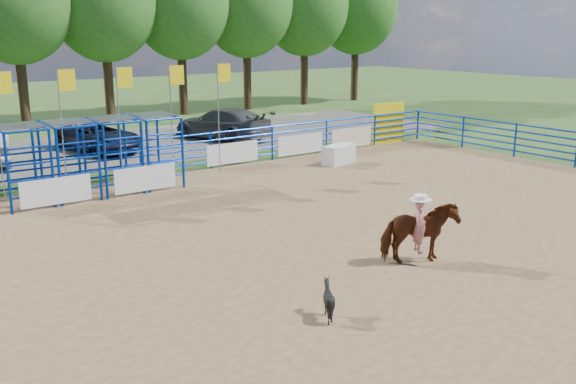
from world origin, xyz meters
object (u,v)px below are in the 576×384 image
Objects in this scene: announcer_table at (339,155)px; car_d at (222,124)px; horse_and_rider at (419,229)px; car_c at (99,136)px; calf at (328,300)px.

announcer_table is 0.27× the size of car_d.
announcer_table is 0.63× the size of horse_and_rider.
announcer_table is 0.30× the size of car_c.
car_d is at bearing -13.79° from car_c.
calf is at bearing -106.92° from car_c.
horse_and_rider reaches higher than announcer_table.
horse_and_rider is at bearing -96.29° from car_c.
horse_and_rider reaches higher than car_c.
calf is 0.15× the size of car_c.
horse_and_rider reaches higher than car_d.
horse_and_rider is 0.43× the size of car_d.
car_c is at bearing 128.34° from announcer_table.
car_d is at bearing 94.83° from announcer_table.
car_d reaches higher than calf.
announcer_table is 11.25m from car_c.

